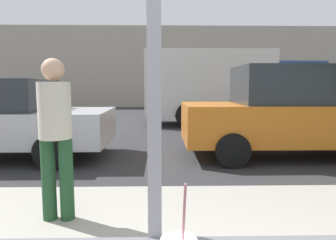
{
  "coord_description": "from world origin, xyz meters",
  "views": [
    {
      "loc": [
        0.03,
        -1.02,
        1.5
      ],
      "look_at": [
        0.12,
        3.15,
        1.03
      ],
      "focal_mm": 32.63,
      "sensor_mm": 36.0,
      "label": 1
    }
  ],
  "objects": [
    {
      "name": "pedestrian",
      "position": [
        -1.03,
        2.01,
        1.07
      ],
      "size": [
        0.32,
        0.32,
        1.63
      ],
      "color": "#214829",
      "rests_on": "sidewalk_strip"
    },
    {
      "name": "ground_plane",
      "position": [
        0.0,
        8.0,
        0.0
      ],
      "size": [
        60.0,
        60.0,
        0.0
      ],
      "primitive_type": "plane",
      "color": "#2D2D30"
    },
    {
      "name": "box_truck",
      "position": [
        2.53,
        10.66,
        1.53
      ],
      "size": [
        6.41,
        2.44,
        2.76
      ],
      "color": "silver",
      "rests_on": "ground"
    },
    {
      "name": "parked_car_orange",
      "position": [
        2.69,
        5.27,
        0.94
      ],
      "size": [
        4.35,
        1.93,
        1.9
      ],
      "color": "orange",
      "rests_on": "ground"
    },
    {
      "name": "building_facade_far",
      "position": [
        0.0,
        20.79,
        2.76
      ],
      "size": [
        28.0,
        1.2,
        5.53
      ],
      "primitive_type": "cube",
      "color": "#A89E8E",
      "rests_on": "ground"
    }
  ]
}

